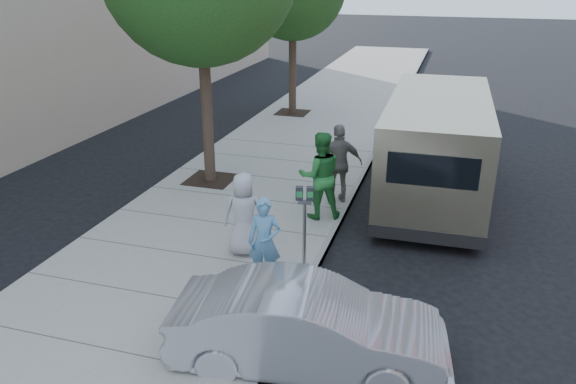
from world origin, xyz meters
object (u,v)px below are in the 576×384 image
object	(u,v)px
van	(436,145)
person_officer	(265,242)
person_green_shirt	(320,175)
person_gray_shirt	(244,214)
person_striped_polo	(339,164)
parking_meter	(305,210)
sedan	(308,328)

from	to	relation	value
van	person_officer	bearing A→B (deg)	-116.54
person_green_shirt	person_gray_shirt	world-z (taller)	person_green_shirt
person_green_shirt	person_striped_polo	size ratio (longest dim) A/B	1.04
parking_meter	person_gray_shirt	size ratio (longest dim) A/B	0.96
sedan	person_green_shirt	distance (m)	4.90
van	person_green_shirt	xyz separation A→B (m)	(-2.31, -2.36, -0.20)
parking_meter	sedan	xyz separation A→B (m)	(0.75, -2.52, -0.65)
person_officer	person_striped_polo	bearing A→B (deg)	75.75
parking_meter	person_striped_polo	world-z (taller)	person_striped_polo
sedan	person_gray_shirt	world-z (taller)	person_gray_shirt
sedan	person_officer	bearing A→B (deg)	27.53
person_gray_shirt	person_striped_polo	size ratio (longest dim) A/B	0.88
person_green_shirt	parking_meter	bearing A→B (deg)	73.26
person_green_shirt	person_gray_shirt	distance (m)	2.30
parking_meter	sedan	world-z (taller)	parking_meter
person_green_shirt	person_officer	bearing A→B (deg)	61.95
parking_meter	person_gray_shirt	xyz separation A→B (m)	(-1.23, 0.17, -0.32)
van	person_officer	world-z (taller)	van
van	person_green_shirt	world-z (taller)	van
parking_meter	person_green_shirt	world-z (taller)	person_green_shirt
sedan	person_green_shirt	world-z (taller)	person_green_shirt
sedan	person_officer	distance (m)	2.19
person_officer	person_gray_shirt	xyz separation A→B (m)	(-0.73, 0.91, 0.03)
parking_meter	sedan	distance (m)	2.71
parking_meter	van	xyz separation A→B (m)	(2.05, 4.61, 0.03)
person_officer	parking_meter	bearing A→B (deg)	48.16
person_gray_shirt	person_striped_polo	xyz separation A→B (m)	(1.18, 3.07, 0.12)
parking_meter	sedan	size ratio (longest dim) A/B	0.41
person_officer	person_green_shirt	xyz separation A→B (m)	(0.24, 3.00, 0.18)
van	person_gray_shirt	bearing A→B (deg)	-127.50
person_striped_polo	person_gray_shirt	bearing A→B (deg)	43.86
sedan	person_gray_shirt	bearing A→B (deg)	28.62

